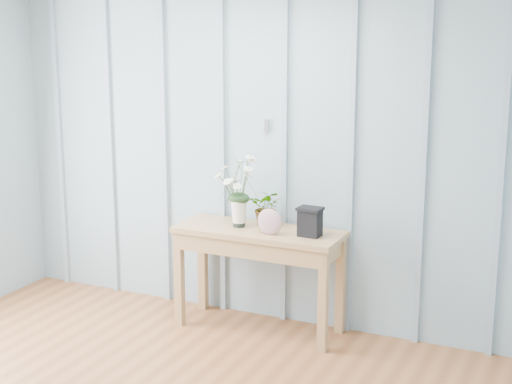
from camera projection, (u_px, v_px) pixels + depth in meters
The scene contains 6 objects.
room_shell at pixel (153, 60), 4.37m from camera, with size 4.00×4.50×2.50m.
sideboard at pixel (259, 245), 5.56m from camera, with size 1.20×0.45×0.75m.
daisy_vase at pixel (239, 180), 5.53m from camera, with size 0.38×0.29×0.54m.
spider_plant at pixel (267, 207), 5.61m from camera, with size 0.24×0.21×0.26m, color black.
felt_disc_vessel at pixel (270, 222), 5.38m from camera, with size 0.18×0.05×0.18m, color #7F3D5C.
carved_box at pixel (310, 221), 5.34m from camera, with size 0.17×0.14×0.20m.
Camera 1 is at (2.38, -2.86, 2.25)m, focal length 55.00 mm.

